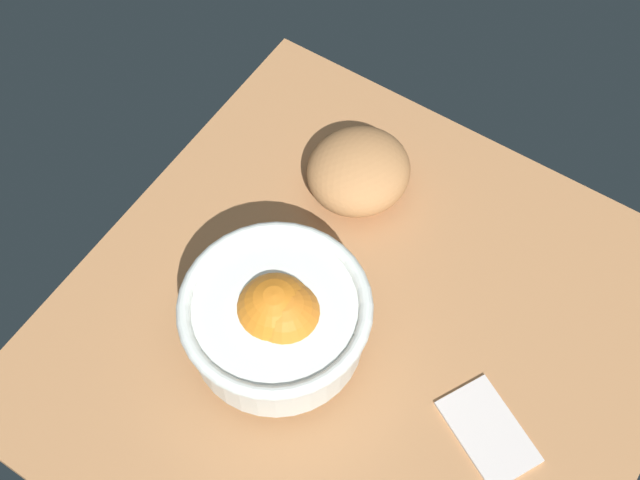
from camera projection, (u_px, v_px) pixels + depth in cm
name	position (u px, v px, depth cm)	size (l,w,h in cm)	color
ground_plane	(359.00, 340.00, 101.26)	(67.01, 67.14, 3.00)	#B77D4E
fruit_bowl	(277.00, 318.00, 93.91)	(21.06, 21.06, 11.92)	white
bread_loaf	(359.00, 171.00, 107.17)	(13.32, 12.63, 7.58)	tan
napkin_folded	(489.00, 431.00, 93.66)	(11.21, 6.74, 0.92)	silver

